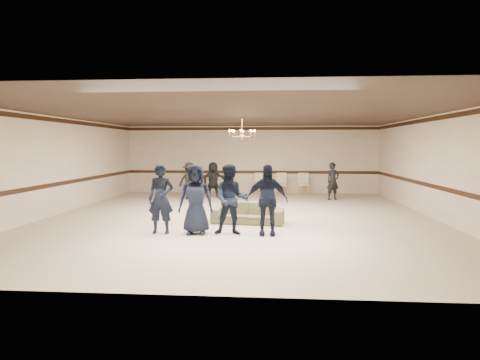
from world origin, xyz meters
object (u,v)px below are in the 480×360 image
object	(u,v)px
adult_left	(189,181)
banquet_chair_mid	(282,184)
adult_right	(333,181)
chandelier	(242,127)
boy_a	(161,199)
settee	(248,213)
banquet_chair_left	(260,184)
console_table	(197,185)
boy_b	(196,199)
boy_c	(231,200)
adult_mid	(213,180)
banquet_chair_right	(303,184)
boy_d	(267,200)

from	to	relation	value
adult_left	banquet_chair_mid	world-z (taller)	adult_left
adult_left	adult_right	xyz separation A→B (m)	(6.00, 0.30, 0.00)
chandelier	boy_a	distance (m)	4.51
settee	banquet_chair_mid	bearing A→B (deg)	87.78
adult_left	banquet_chair_left	size ratio (longest dim) A/B	1.59
banquet_chair_left	console_table	world-z (taller)	banquet_chair_left
banquet_chair_mid	banquet_chair_left	bearing A→B (deg)	-174.11
settee	banquet_chair_left	xyz separation A→B (m)	(0.13, 7.22, 0.19)
boy_b	boy_c	size ratio (longest dim) A/B	1.00
settee	adult_mid	size ratio (longest dim) A/B	1.33
settee	adult_mid	bearing A→B (deg)	114.14
banquet_chair_right	console_table	bearing A→B (deg)	-179.41
banquet_chair_mid	banquet_chair_right	size ratio (longest dim) A/B	1.00
settee	banquet_chair_mid	size ratio (longest dim) A/B	2.11
boy_c	boy_d	world-z (taller)	same
boy_c	adult_mid	size ratio (longest dim) A/B	1.14
boy_a	banquet_chair_right	distance (m)	9.82
adult_mid	adult_right	size ratio (longest dim) A/B	1.00
boy_a	banquet_chair_mid	world-z (taller)	boy_a
boy_a	settee	world-z (taller)	boy_a
boy_d	banquet_chair_right	world-z (taller)	boy_d
settee	banquet_chair_right	xyz separation A→B (m)	(2.13, 7.22, 0.19)
banquet_chair_left	settee	bearing A→B (deg)	-92.78
banquet_chair_mid	adult_mid	bearing A→B (deg)	-151.50
boy_a	chandelier	bearing A→B (deg)	61.63
banquet_chair_left	console_table	bearing A→B (deg)	174.42
chandelier	banquet_chair_left	world-z (taller)	chandelier
console_table	boy_a	bearing A→B (deg)	-79.51
boy_d	settee	world-z (taller)	boy_d
settee	boy_b	bearing A→B (deg)	-120.56
boy_d	banquet_chair_right	bearing A→B (deg)	79.23
adult_right	banquet_chair_right	world-z (taller)	adult_right
adult_left	banquet_chair_right	world-z (taller)	adult_left
boy_d	boy_c	bearing A→B (deg)	179.23
adult_mid	banquet_chair_mid	size ratio (longest dim) A/B	1.59
boy_b	adult_mid	size ratio (longest dim) A/B	1.14
adult_right	console_table	xyz separation A→B (m)	(-6.09, 1.85, -0.39)
banquet_chair_left	adult_mid	bearing A→B (deg)	-149.80
settee	console_table	bearing A→B (deg)	117.83
boy_d	settee	distance (m)	1.82
chandelier	adult_mid	size ratio (longest dim) A/B	0.60
settee	adult_left	size ratio (longest dim) A/B	1.33
adult_left	banquet_chair_left	bearing A→B (deg)	-130.95
boy_a	banquet_chair_left	world-z (taller)	boy_a
boy_b	boy_c	bearing A→B (deg)	-3.88
boy_a	boy_d	world-z (taller)	same
adult_mid	banquet_chair_mid	xyz separation A→B (m)	(3.01, 1.25, -0.29)
boy_c	banquet_chair_left	xyz separation A→B (m)	(0.46, 8.84, -0.40)
chandelier	boy_d	size ratio (longest dim) A/B	0.53
boy_a	console_table	world-z (taller)	boy_a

